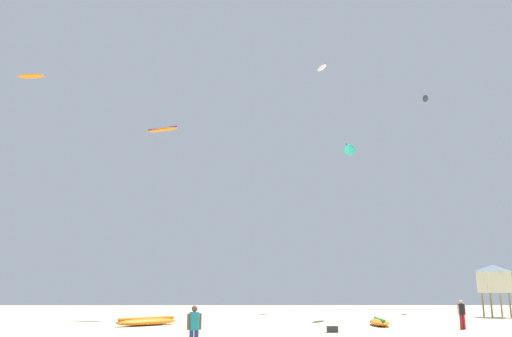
% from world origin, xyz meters
% --- Properties ---
extents(person_foreground, '(0.50, 0.37, 1.63)m').
position_xyz_m(person_foreground, '(-2.31, 4.81, 0.95)').
color(person_foreground, navy).
rests_on(person_foreground, ground).
extents(person_midground, '(0.52, 0.36, 1.60)m').
position_xyz_m(person_midground, '(11.58, 15.86, 0.94)').
color(person_midground, '#B21E23').
rests_on(person_midground, ground).
extents(kite_grounded_near, '(1.40, 3.91, 0.47)m').
position_xyz_m(kite_grounded_near, '(7.62, 18.85, 0.22)').
color(kite_grounded_near, orange).
rests_on(kite_grounded_near, ground).
extents(kite_grounded_mid, '(3.92, 3.85, 0.54)m').
position_xyz_m(kite_grounded_mid, '(-6.74, 19.10, 0.25)').
color(kite_grounded_mid, orange).
rests_on(kite_grounded_mid, ground).
extents(lifeguard_tower, '(2.30, 2.30, 4.15)m').
position_xyz_m(lifeguard_tower, '(19.51, 28.63, 3.05)').
color(lifeguard_tower, '#8C704C').
rests_on(lifeguard_tower, ground).
extents(cooler_box, '(0.56, 0.36, 0.32)m').
position_xyz_m(cooler_box, '(3.94, 13.83, 0.16)').
color(cooler_box, '#2D2D33').
rests_on(cooler_box, ground).
extents(kite_aloft_0, '(2.61, 0.94, 0.36)m').
position_xyz_m(kite_aloft_0, '(-20.21, 29.49, 20.92)').
color(kite_aloft_0, orange).
extents(kite_aloft_1, '(1.87, 3.16, 0.66)m').
position_xyz_m(kite_aloft_1, '(7.86, 27.01, 13.42)').
color(kite_aloft_1, '#19B29E').
extents(kite_aloft_2, '(3.17, 2.02, 0.49)m').
position_xyz_m(kite_aloft_2, '(-7.92, 28.29, 15.54)').
color(kite_aloft_2, orange).
extents(kite_aloft_3, '(1.15, 2.27, 0.45)m').
position_xyz_m(kite_aloft_3, '(19.46, 40.75, 23.24)').
color(kite_aloft_3, '#2D2D33').
extents(kite_aloft_4, '(1.27, 2.14, 0.41)m').
position_xyz_m(kite_aloft_4, '(7.87, 41.22, 27.15)').
color(kite_aloft_4, white).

